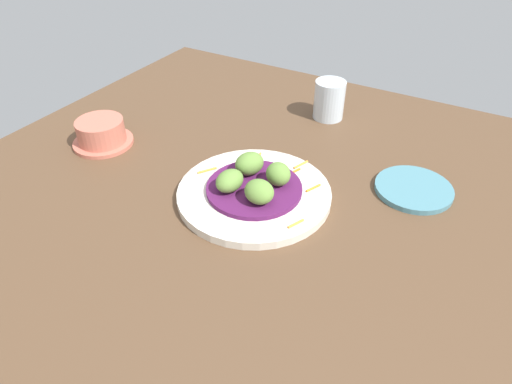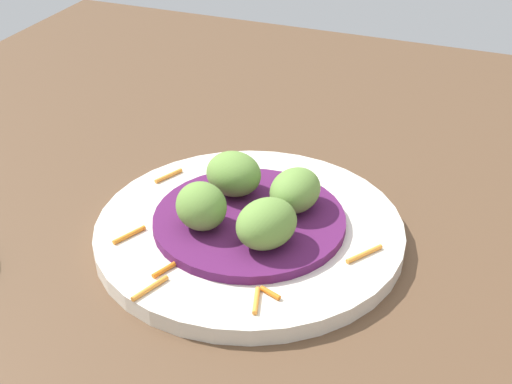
% 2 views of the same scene
% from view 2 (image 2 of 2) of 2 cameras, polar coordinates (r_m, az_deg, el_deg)
% --- Properties ---
extents(table_surface, '(1.10, 1.10, 0.02)m').
position_cam_2_polar(table_surface, '(0.64, 1.02, -4.77)').
color(table_surface, brown).
rests_on(table_surface, ground).
extents(main_plate, '(0.27, 0.27, 0.02)m').
position_cam_2_polar(main_plate, '(0.64, -0.53, -3.14)').
color(main_plate, silver).
rests_on(main_plate, table_surface).
extents(cabbage_bed, '(0.17, 0.17, 0.01)m').
position_cam_2_polar(cabbage_bed, '(0.63, -0.53, -2.26)').
color(cabbage_bed, '#51194C').
rests_on(cabbage_bed, main_plate).
extents(carrot_garnish, '(0.23, 0.19, 0.00)m').
position_cam_2_polar(carrot_garnish, '(0.60, -3.43, -4.83)').
color(carrot_garnish, orange).
rests_on(carrot_garnish, main_plate).
extents(guac_scoop_left, '(0.06, 0.06, 0.04)m').
position_cam_2_polar(guac_scoop_left, '(0.61, -4.34, -1.11)').
color(guac_scoop_left, olive).
rests_on(guac_scoop_left, cabbage_bed).
extents(guac_scoop_center, '(0.06, 0.07, 0.04)m').
position_cam_2_polar(guac_scoop_center, '(0.58, 0.84, -2.50)').
color(guac_scoop_center, olive).
rests_on(guac_scoop_center, cabbage_bed).
extents(guac_scoop_right, '(0.05, 0.06, 0.04)m').
position_cam_2_polar(guac_scoop_right, '(0.63, 3.11, 0.13)').
color(guac_scoop_right, olive).
rests_on(guac_scoop_right, cabbage_bed).
extents(guac_scoop_back, '(0.06, 0.06, 0.04)m').
position_cam_2_polar(guac_scoop_back, '(0.65, -1.78, 1.45)').
color(guac_scoop_back, olive).
rests_on(guac_scoop_back, cabbage_bed).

